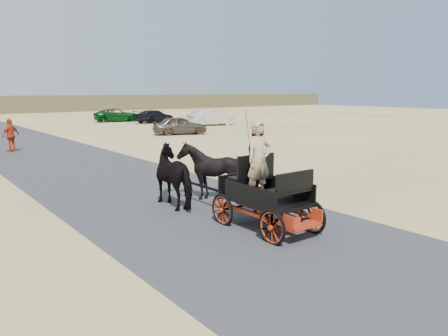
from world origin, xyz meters
TOP-DOWN VIEW (x-y plane):
  - ground at (0.00, 0.00)m, footprint 140.00×140.00m
  - road at (0.00, 0.00)m, footprint 6.00×140.00m
  - carriage at (0.57, 0.84)m, footprint 1.30×2.40m
  - horse_left at (0.02, 3.84)m, footprint 0.91×2.01m
  - horse_right at (1.12, 3.84)m, footprint 1.37×1.54m
  - driver_man at (0.37, 0.89)m, footprint 0.66×0.43m
  - passenger_woman at (0.87, 1.44)m, footprint 0.77×0.60m
  - pedestrian at (-1.24, 18.30)m, footprint 1.08×0.87m
  - car_a at (10.55, 20.80)m, footprint 4.16×2.65m
  - car_b at (17.18, 26.06)m, footprint 4.57×2.13m
  - car_c at (14.78, 32.41)m, footprint 4.58×2.67m
  - car_d at (12.48, 36.04)m, footprint 5.08×3.14m

SIDE VIEW (x-z plane):
  - ground at x=0.00m, z-range 0.00..0.00m
  - road at x=0.00m, z-range 0.00..0.01m
  - carriage at x=0.57m, z-range 0.00..0.72m
  - car_c at x=14.78m, z-range 0.00..1.25m
  - car_d at x=12.48m, z-range 0.00..1.31m
  - car_a at x=10.55m, z-range 0.00..1.32m
  - car_b at x=17.18m, z-range 0.00..1.45m
  - horse_left at x=0.02m, z-range 0.00..1.70m
  - horse_right at x=1.12m, z-range 0.00..1.70m
  - pedestrian at x=-1.24m, z-range 0.00..1.73m
  - passenger_woman at x=0.87m, z-range 0.72..2.30m
  - driver_man at x=0.37m, z-range 0.72..2.52m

